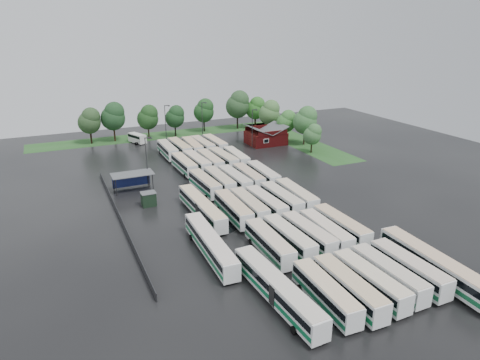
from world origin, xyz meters
name	(u,v)px	position (x,y,z in m)	size (l,w,h in m)	color
ground	(258,216)	(0.00, 0.00, 0.00)	(160.00, 160.00, 0.00)	black
brick_building	(266,137)	(24.00, 42.77, 1.87)	(10.07, 8.60, 5.39)	#630E0F
wash_shed	(132,176)	(-17.20, 22.02, 2.99)	(8.20, 4.20, 3.58)	#2D2D30
utility_hut	(149,199)	(-16.20, 12.60, 1.32)	(2.70, 2.20, 2.62)	black
grass_strip_north	(168,135)	(2.00, 64.80, 0.01)	(80.00, 10.00, 0.01)	#245320
grass_strip_east	(296,140)	(34.00, 42.80, 0.01)	(10.00, 50.00, 0.01)	#245320
west_fence	(120,218)	(-22.20, 8.00, 0.60)	(0.10, 50.00, 1.20)	#2D2D30
bus_r0c0	(325,293)	(-4.27, -25.86, 1.78)	(2.90, 11.70, 3.23)	white
bus_r0c1	(349,288)	(-1.20, -26.23, 1.83)	(2.79, 12.03, 3.34)	white
bus_r0c2	(370,281)	(2.11, -26.08, 1.80)	(2.76, 11.83, 3.28)	white
bus_r0c3	(388,274)	(5.20, -25.84, 1.80)	(2.65, 11.81, 3.28)	white
bus_r0c4	(409,268)	(8.58, -25.96, 1.83)	(2.67, 12.00, 3.33)	white
bus_r1c0	(269,243)	(-4.52, -12.43, 1.80)	(2.78, 11.84, 3.28)	white
bus_r1c1	(289,238)	(-1.13, -12.15, 1.80)	(2.70, 11.79, 3.27)	white
bus_r1c2	(308,234)	(2.20, -12.24, 1.78)	(2.85, 11.70, 3.24)	white
bus_r1c3	(325,231)	(5.05, -12.64, 1.78)	(2.78, 11.69, 3.24)	white
bus_r1c4	(341,226)	(8.29, -12.16, 1.83)	(2.64, 11.97, 3.33)	white
bus_r2c0	(233,209)	(-4.36, 0.88, 1.84)	(2.84, 12.10, 3.35)	white
bus_r2c1	(249,206)	(-1.26, 1.10, 1.79)	(2.58, 11.70, 3.25)	white
bus_r2c2	(266,203)	(1.93, 0.86, 1.78)	(2.78, 11.69, 3.24)	white
bus_r2c3	(281,199)	(5.38, 1.41, 1.82)	(2.61, 11.89, 3.30)	white
bus_r2c4	(296,196)	(8.55, 1.54, 1.86)	(2.98, 12.23, 3.38)	white
bus_r3c0	(205,184)	(-4.43, 14.78, 1.78)	(2.96, 11.71, 3.23)	white
bus_r3c1	(219,181)	(-1.18, 15.08, 1.80)	(2.56, 11.76, 3.27)	white
bus_r3c2	(235,180)	(1.93, 14.46, 1.81)	(2.77, 11.89, 3.30)	white
bus_r3c3	(248,177)	(5.24, 14.90, 1.77)	(2.62, 11.57, 3.21)	white
bus_r3c4	(263,175)	(8.59, 14.81, 1.81)	(2.89, 11.91, 3.30)	white
bus_r4c0	(184,165)	(-4.39, 28.45, 1.78)	(2.75, 11.69, 3.24)	white
bus_r4c1	(197,162)	(-1.23, 28.72, 1.82)	(2.98, 11.95, 3.30)	white
bus_r4c2	(210,161)	(1.85, 28.38, 1.83)	(2.59, 11.94, 3.32)	white
bus_r4c3	(223,159)	(5.21, 28.56, 1.84)	(3.14, 12.12, 3.34)	white
bus_r4c4	(236,158)	(8.58, 28.60, 1.76)	(2.89, 11.58, 3.20)	white
bus_r5c0	(168,150)	(-4.54, 41.72, 1.81)	(2.63, 11.88, 3.30)	white
bus_r5c1	(180,148)	(-1.21, 42.28, 1.86)	(3.01, 12.20, 3.37)	white
bus_r5c2	(192,147)	(2.07, 41.91, 1.82)	(2.90, 11.97, 3.31)	white
bus_r5c3	(203,145)	(5.04, 42.30, 1.80)	(2.92, 11.83, 3.27)	white
bus_r5c4	(215,144)	(8.47, 42.31, 1.81)	(2.81, 11.86, 3.29)	white
artic_bus_west_a	(277,289)	(-9.11, -22.92, 1.81)	(3.20, 17.72, 3.27)	white
artic_bus_west_b	(202,208)	(-9.01, 3.83, 1.77)	(2.85, 17.30, 3.20)	white
artic_bus_west_c	(210,244)	(-12.33, -9.11, 1.78)	(2.95, 17.35, 3.21)	white
artic_bus_east	(435,265)	(12.17, -26.87, 1.88)	(3.28, 18.35, 3.39)	white
minibus	(137,138)	(-8.68, 58.72, 1.46)	(4.35, 6.42, 2.63)	white
tree_north_0	(90,121)	(-20.41, 63.31, 6.59)	(6.19, 6.19, 10.25)	black
tree_north_1	(113,116)	(-13.93, 63.44, 7.29)	(6.84, 6.84, 11.33)	#351D11
tree_north_2	(148,117)	(-4.43, 61.87, 6.51)	(6.11, 6.11, 10.12)	#392A1F
tree_north_3	(175,116)	(3.62, 61.82, 6.04)	(5.67, 5.67, 9.40)	black
tree_north_4	(204,110)	(13.59, 64.08, 6.69)	(6.28, 6.28, 10.40)	black
tree_north_5	(238,104)	(24.74, 63.22, 7.92)	(7.43, 7.43, 12.31)	black
tree_north_6	(256,108)	(31.14, 63.14, 6.23)	(5.85, 5.85, 9.69)	black
tree_east_0	(313,134)	(30.85, 29.82, 4.96)	(4.66, 4.66, 7.72)	black
tree_east_1	(306,120)	(33.53, 37.54, 6.99)	(6.56, 6.56, 10.87)	#322319
tree_east_2	(287,121)	(31.02, 43.42, 5.79)	(5.43, 5.43, 9.00)	#3B2A1B
tree_east_3	(270,112)	(30.38, 52.46, 6.78)	(6.37, 6.37, 10.54)	#311C12
tree_east_4	(256,108)	(30.39, 61.89, 6.54)	(6.14, 6.14, 10.17)	#342512
lamp_post_ne	(253,126)	(18.41, 39.81, 6.18)	(1.64, 0.32, 10.65)	#2D2D30
lamp_post_nw	(147,158)	(-13.68, 23.32, 5.92)	(1.57, 0.31, 10.20)	#2D2D30
lamp_post_back_w	(166,121)	(-0.96, 55.48, 6.19)	(1.64, 0.32, 10.66)	#2D2D30
lamp_post_back_e	(203,118)	(9.56, 54.43, 6.31)	(1.67, 0.33, 10.87)	#2D2D30
puddle_0	(324,271)	(0.10, -19.51, 0.00)	(5.01, 5.01, 0.01)	black
puddle_1	(395,268)	(9.52, -22.86, 0.00)	(3.33, 3.33, 0.01)	black
puddle_2	(217,226)	(-7.96, -0.46, 0.00)	(7.29, 7.29, 0.01)	black
puddle_3	(288,210)	(5.99, 0.04, 0.00)	(3.02, 3.02, 0.01)	black
puddle_4	(414,245)	(16.74, -19.16, 0.00)	(2.86, 2.86, 0.01)	black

